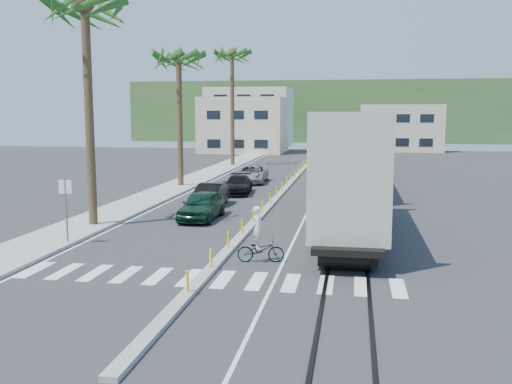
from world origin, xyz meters
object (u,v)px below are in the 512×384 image
cyclist (260,244)px  street_sign (66,201)px  car_second (210,195)px  car_lead (202,205)px

cyclist → street_sign: bearing=71.9°
street_sign → car_second: bearing=72.1°
car_lead → cyclist: bearing=-59.9°
street_sign → car_second: street_sign is taller
street_sign → cyclist: bearing=-9.0°
car_second → cyclist: bearing=-64.9°
cyclist → car_second: bearing=13.6°
street_sign → car_lead: (4.26, 6.95, -1.19)m
car_lead → car_second: (-0.64, 4.23, -0.06)m
car_lead → cyclist: size_ratio=2.08×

